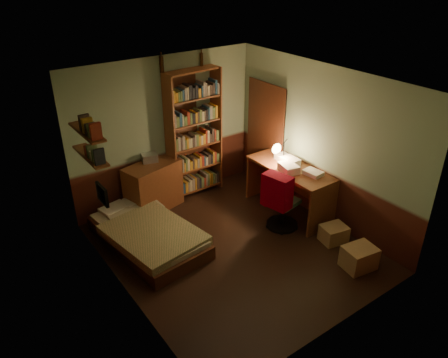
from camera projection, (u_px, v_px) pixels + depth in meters
floor at (233, 248)px, 6.77m from camera, size 3.50×4.00×0.02m
ceiling at (235, 82)px, 5.55m from camera, size 3.50×4.00×0.02m
wall_back at (165, 131)px, 7.60m from camera, size 3.50×0.02×2.60m
wall_left at (118, 212)px, 5.25m from camera, size 0.02×4.00×2.60m
wall_right at (321, 144)px, 7.07m from camera, size 0.02×4.00×2.60m
wall_front at (346, 242)px, 4.72m from camera, size 3.50×0.02×2.60m
doorway at (266, 137)px, 8.12m from camera, size 0.06×0.90×2.00m
door_trim at (265, 138)px, 8.10m from camera, size 0.02×0.98×2.08m
bed at (147, 228)px, 6.74m from camera, size 1.24×2.05×0.58m
dresser at (153, 187)px, 7.61m from camera, size 1.06×0.70×0.86m
mini_stereo at (150, 158)px, 7.48m from camera, size 0.30×0.26×0.14m
bookshelf at (194, 135)px, 7.80m from camera, size 1.02×0.40×2.33m
bottle_left at (162, 64)px, 7.02m from camera, size 0.08×0.08×0.27m
bottle_right at (201, 59)px, 7.42m from camera, size 0.07×0.07×0.22m
desk at (289, 189)px, 7.54m from camera, size 0.67×1.60×0.86m
paper_stack at (289, 168)px, 7.15m from camera, size 0.32×0.38×0.13m
desk_lamp at (284, 145)px, 7.41m from camera, size 0.21×0.21×0.61m
office_chair at (284, 199)px, 7.06m from camera, size 0.60×0.55×1.04m
red_jacket at (287, 163)px, 6.42m from camera, size 0.41×0.52×0.54m
wall_shelf_lower at (91, 156)px, 5.96m from camera, size 0.20×0.90×0.03m
wall_shelf_upper at (87, 132)px, 5.80m from camera, size 0.20×0.90×0.03m
framed_picture at (102, 194)px, 5.73m from camera, size 0.04×0.32×0.26m
cardboard_box_a at (359, 258)px, 6.28m from camera, size 0.50×0.43×0.34m
cardboard_box_b at (334, 234)px, 6.87m from camera, size 0.44×0.39×0.27m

